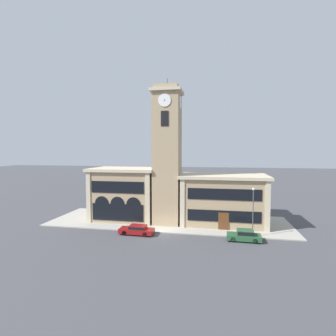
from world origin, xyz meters
name	(u,v)px	position (x,y,z in m)	size (l,w,h in m)	color
ground_plane	(161,233)	(0.00, 0.00, 0.00)	(300.00, 300.00, 0.00)	#424247
sidewalk_kerb	(169,221)	(0.00, 6.05, 0.07)	(38.19, 12.09, 0.15)	#A39E93
clock_tower	(167,156)	(0.00, 4.87, 10.79)	(4.72, 4.72, 22.68)	tan
town_hall_left_wing	(125,193)	(-7.51, 6.44, 4.38)	(11.10, 7.93, 8.69)	tan
town_hall_right_wing	(223,199)	(8.70, 6.45, 3.94)	(13.48, 7.93, 7.82)	tan
parked_car_near	(137,230)	(-3.13, -1.16, 0.69)	(4.83, 1.98, 1.30)	maroon
parked_car_mid	(244,235)	(11.22, -1.16, 0.76)	(4.34, 1.97, 1.45)	#285633
street_lamp	(253,205)	(12.44, 0.36, 4.38)	(0.36, 0.36, 6.57)	#4C4C51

